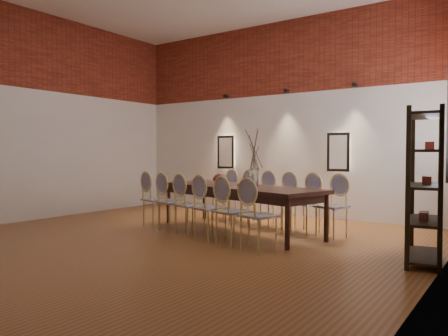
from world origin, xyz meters
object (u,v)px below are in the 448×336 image
Objects in this scene: chair_near_e at (233,212)px; chair_far_b at (242,196)px; chair_near_f at (258,216)px; book at (247,185)px; chair_far_a at (224,194)px; chair_far_f at (331,206)px; dining_table at (238,208)px; chair_near_c at (190,205)px; chair_far_c at (261,198)px; shelving_rack at (425,186)px; chair_near_d at (210,208)px; chair_near_b at (172,202)px; chair_far_e at (305,203)px; chair_near_a at (156,199)px; chair_far_d at (282,201)px; bowl at (220,179)px; vase at (254,177)px.

chair_far_b is at bearing 134.80° from chair_near_e.
chair_near_f is 1.44m from book.
chair_far_a is 2.56m from chair_far_f.
chair_near_e is at bearing -45.20° from dining_table.
chair_near_c is 2.18m from chair_far_f.
chair_far_a is 3.62× the size of book.
shelving_rack is at bearing 172.09° from chair_far_c.
chair_far_a is at bearing 134.80° from chair_near_d.
chair_far_a is at bearing 149.67° from shelving_rack.
chair_near_b and chair_far_c have the same top height.
chair_far_c is at bearing 108.31° from chair_near_d.
dining_table is 1.10m from chair_far_e.
chair_near_d is 0.89m from book.
chair_near_b is at bearing 108.31° from chair_far_a.
chair_near_a and chair_near_f have the same top height.
chair_far_c is at bearing -180.00° from chair_far_a.
chair_far_b and chair_far_f have the same top height.
chair_near_f is 1.86m from chair_far_d.
bowl is 0.92× the size of book.
chair_near_b is 2.57m from chair_far_f.
book is (1.11, 0.55, 0.30)m from chair_near_b.
chair_near_f is 2.03m from shelving_rack.
chair_near_c is 1.63m from chair_far_d.
chair_near_a is 1.68m from book.
chair_near_f is 1.00× the size of chair_far_f.
chair_far_c is at bearing 103.72° from book.
chair_near_d and chair_far_b have the same top height.
shelving_rack is at bearing -9.15° from bowl.
shelving_rack is at bearing 6.47° from dining_table.
chair_near_f is 1.00× the size of chair_far_b.
chair_near_a reaches higher than book.
chair_near_a is 2.18m from chair_far_d.
dining_table is at bearing 108.31° from chair_far_c.
chair_far_a is at bearing 0.00° from chair_far_c.
chair_near_b is at bearing -132.28° from bowl.
chair_near_e is at bearing 71.69° from chair_far_f.
chair_far_d reaches higher than bowl.
chair_far_e is 3.62× the size of book.
chair_far_a and chair_far_d have the same top height.
chair_far_a is at bearing 0.00° from chair_far_f.
chair_far_b is 1.00× the size of chair_far_d.
bowl is at bearing 35.05° from chair_far_e.
chair_far_c is 3.62× the size of book.
chair_far_e is 3.13× the size of vase.
chair_near_c is at bearing 174.83° from shelving_rack.
chair_near_c is 1.00× the size of chair_near_e.
chair_far_c is 3.24m from shelving_rack.
chair_far_d is (1.48, -0.42, 0.00)m from chair_far_a.
vase reaches higher than chair_far_c.
chair_near_a is 1.00× the size of chair_far_a.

